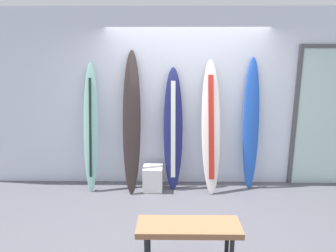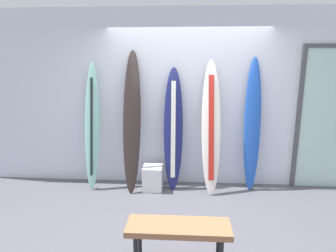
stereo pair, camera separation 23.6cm
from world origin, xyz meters
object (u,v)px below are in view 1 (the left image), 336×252
at_px(surfboard_charcoal, 132,122).
at_px(surfboard_navy, 173,130).
at_px(glass_door, 328,115).
at_px(display_block_left, 153,178).
at_px(surfboard_ivory, 211,127).
at_px(bench, 189,230).
at_px(surfboard_seafoam, 91,129).
at_px(surfboard_cobalt, 251,125).

distance_m(surfboard_charcoal, surfboard_navy, 0.65).
xyz_separation_m(surfboard_charcoal, glass_door, (3.10, 0.26, 0.07)).
relative_size(surfboard_navy, display_block_left, 5.03).
bearing_deg(display_block_left, glass_door, 6.04).
bearing_deg(surfboard_ivory, display_block_left, -177.37).
distance_m(surfboard_charcoal, bench, 2.08).
bearing_deg(surfboard_seafoam, surfboard_charcoal, -3.03).
relative_size(surfboard_seafoam, surfboard_cobalt, 0.96).
relative_size(surfboard_charcoal, surfboard_navy, 1.14).
height_order(surfboard_cobalt, bench, surfboard_cobalt).
relative_size(display_block_left, bench, 0.38).
height_order(surfboard_navy, glass_door, glass_door).
height_order(surfboard_charcoal, surfboard_ivory, surfboard_charcoal).
bearing_deg(glass_door, surfboard_ivory, -172.36).
distance_m(surfboard_seafoam, display_block_left, 1.24).
bearing_deg(surfboard_seafoam, display_block_left, -4.27).
xyz_separation_m(surfboard_charcoal, display_block_left, (0.32, -0.04, -0.90)).
height_order(surfboard_ivory, bench, surfboard_ivory).
bearing_deg(surfboard_charcoal, surfboard_seafoam, 176.97).
distance_m(surfboard_navy, display_block_left, 0.83).
xyz_separation_m(surfboard_charcoal, surfboard_navy, (0.63, 0.08, -0.14)).
bearing_deg(surfboard_charcoal, surfboard_ivory, 0.18).
relative_size(surfboard_charcoal, display_block_left, 5.72).
relative_size(surfboard_cobalt, bench, 2.04).
bearing_deg(surfboard_seafoam, surfboard_cobalt, 2.07).
xyz_separation_m(surfboard_navy, surfboard_cobalt, (1.22, 0.05, 0.07)).
bearing_deg(surfboard_ivory, surfboard_seafoam, 179.07).
relative_size(display_block_left, glass_door, 0.17).
distance_m(surfboard_seafoam, surfboard_charcoal, 0.65).
relative_size(surfboard_navy, bench, 1.89).
bearing_deg(surfboard_charcoal, surfboard_navy, 6.87).
bearing_deg(surfboard_navy, bench, -85.70).
relative_size(glass_door, bench, 2.23).
bearing_deg(display_block_left, surfboard_cobalt, 6.01).
xyz_separation_m(surfboard_seafoam, bench, (1.41, -1.84, -0.57)).
bearing_deg(surfboard_cobalt, glass_door, 6.08).
relative_size(surfboard_seafoam, bench, 1.96).
bearing_deg(glass_door, bench, -138.42).
relative_size(surfboard_charcoal, surfboard_ivory, 1.07).
xyz_separation_m(surfboard_seafoam, display_block_left, (0.96, -0.07, -0.78)).
distance_m(surfboard_navy, glass_door, 2.48).
distance_m(surfboard_seafoam, surfboard_cobalt, 2.49).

